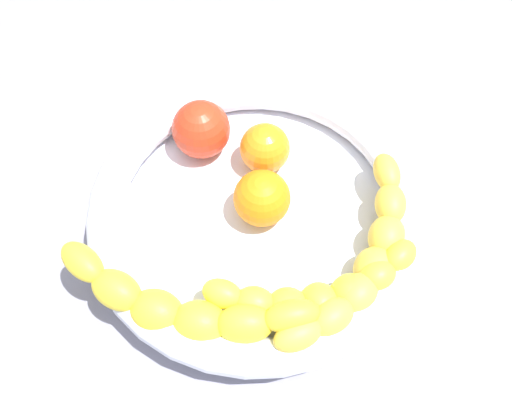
# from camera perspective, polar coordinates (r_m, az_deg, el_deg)

# --- Properties ---
(kitchen_counter) EXTENTS (1.20, 1.20, 0.03)m
(kitchen_counter) POSITION_cam_1_polar(r_m,az_deg,el_deg) (0.55, -0.00, -3.67)
(kitchen_counter) COLOR gray
(kitchen_counter) RESTS_ON ground
(fruit_bowl) EXTENTS (0.33, 0.33, 0.06)m
(fruit_bowl) POSITION_cam_1_polar(r_m,az_deg,el_deg) (0.51, -0.00, -1.37)
(fruit_bowl) COLOR silver
(fruit_bowl) RESTS_ON kitchen_counter
(banana_draped_left) EXTENTS (0.18, 0.16, 0.05)m
(banana_draped_left) POSITION_cam_1_polar(r_m,az_deg,el_deg) (0.47, 12.31, -6.78)
(banana_draped_left) COLOR yellow
(banana_draped_left) RESTS_ON fruit_bowl
(banana_draped_right) EXTENTS (0.21, 0.15, 0.05)m
(banana_draped_right) POSITION_cam_1_polar(r_m,az_deg,el_deg) (0.45, -8.60, -12.02)
(banana_draped_right) COLOR yellow
(banana_draped_right) RESTS_ON fruit_bowl
(banana_arching_top) EXTENTS (0.21, 0.08, 0.04)m
(banana_arching_top) POSITION_cam_1_polar(r_m,az_deg,el_deg) (0.46, 6.96, -10.58)
(banana_arching_top) COLOR yellow
(banana_arching_top) RESTS_ON fruit_bowl
(orange_front) EXTENTS (0.06, 0.06, 0.06)m
(orange_front) POSITION_cam_1_polar(r_m,az_deg,el_deg) (0.49, 0.53, 0.44)
(orange_front) COLOR orange
(orange_front) RESTS_ON fruit_bowl
(orange_mid_left) EXTENTS (0.05, 0.05, 0.05)m
(orange_mid_left) POSITION_cam_1_polar(r_m,az_deg,el_deg) (0.53, 1.01, 5.76)
(orange_mid_left) COLOR orange
(orange_mid_left) RESTS_ON fruit_bowl
(tomato_red) EXTENTS (0.06, 0.06, 0.06)m
(tomato_red) POSITION_cam_1_polar(r_m,az_deg,el_deg) (0.54, -6.22, 7.83)
(tomato_red) COLOR red
(tomato_red) RESTS_ON fruit_bowl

